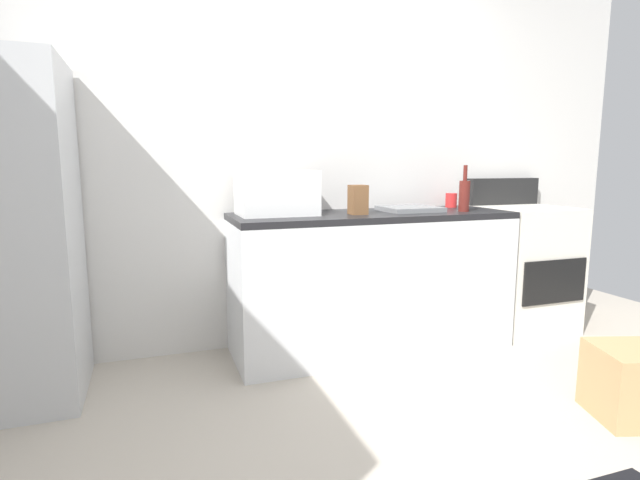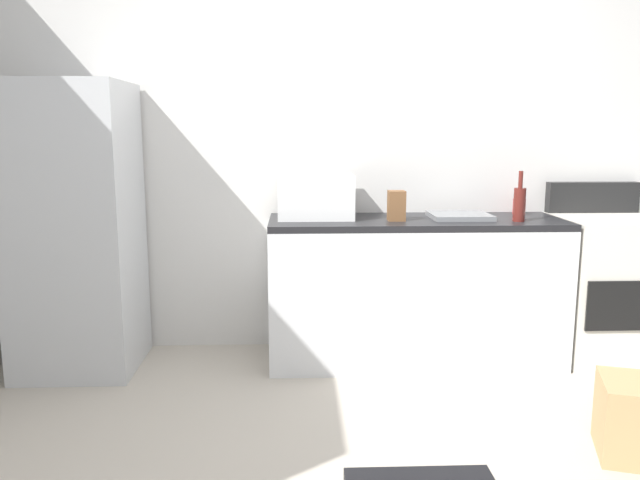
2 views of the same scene
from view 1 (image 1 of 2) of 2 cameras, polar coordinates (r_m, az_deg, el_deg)
The scene contains 11 objects.
ground_plane at distance 2.29m, azimuth 12.34°, elevation -23.19°, with size 6.00×6.00×0.00m, color #B2A899.
wall_back at distance 3.36m, azimuth -1.08°, elevation 10.39°, with size 5.00×0.10×2.60m, color silver.
kitchen_counter at distance 3.23m, azimuth 6.00°, elevation -4.78°, with size 1.80×0.60×0.90m.
refrigerator at distance 2.90m, azimuth -33.10°, elevation 0.46°, with size 0.68×0.66×1.71m, color silver.
stove_oven at distance 3.90m, azimuth 22.41°, elevation -2.82°, with size 0.60×0.61×1.10m.
microwave at distance 3.00m, azimuth -5.09°, elevation 5.49°, with size 0.46×0.34×0.27m, color white.
sink_basin at distance 3.29m, azimuth 10.38°, elevation 3.58°, with size 0.36×0.32×0.03m, color slate.
wine_bottle at distance 3.34m, azimuth 16.40°, elevation 5.07°, with size 0.07×0.07×0.30m.
coffee_mug at distance 3.66m, azimuth 14.97°, elevation 4.48°, with size 0.08×0.08×0.10m, color red.
knife_block at distance 3.03m, azimuth 4.43°, elevation 4.69°, with size 0.10×0.10×0.18m, color brown.
cardboard_box_medium at distance 2.87m, azimuth 33.07°, elevation -13.76°, with size 0.41×0.34×0.35m, color tan.
Camera 1 is at (-1.05, -1.64, 1.20)m, focal length 27.59 mm.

